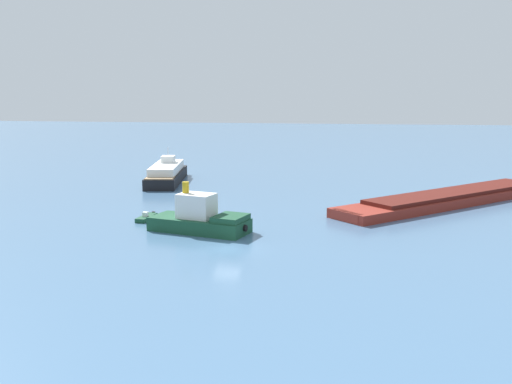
% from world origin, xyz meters
% --- Properties ---
extents(ground_plane, '(400.00, 400.00, 0.00)m').
position_xyz_m(ground_plane, '(0.00, 0.00, 0.00)').
color(ground_plane, '#476B8E').
extents(white_riverboat, '(7.15, 17.87, 5.46)m').
position_xyz_m(white_riverboat, '(-17.45, 38.92, 1.40)').
color(white_riverboat, black).
rests_on(white_riverboat, ground).
extents(fishing_skiff, '(1.54, 4.21, 0.98)m').
position_xyz_m(fishing_skiff, '(-11.72, 11.37, 0.27)').
color(fishing_skiff, '#19472D').
rests_on(fishing_skiff, ground).
extents(tugboat, '(11.34, 6.89, 5.29)m').
position_xyz_m(tugboat, '(-4.09, 6.51, 1.38)').
color(tugboat, '#19472D').
rests_on(tugboat, ground).
extents(cargo_barge, '(35.71, 34.34, 5.76)m').
position_xyz_m(cargo_barge, '(27.51, 29.08, 0.88)').
color(cargo_barge, maroon).
rests_on(cargo_barge, ground).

